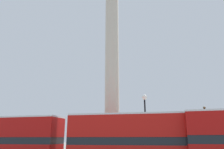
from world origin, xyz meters
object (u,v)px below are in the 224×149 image
Objects in this scene: equestrian_statue at (209,147)px; street_lamp at (146,123)px; bus_c at (140,141)px; monument_column at (112,97)px.

equestrian_statue is 8.82m from street_lamp.
equestrian_statue is at bearing 54.57° from bus_c.
monument_column is 8.04m from bus_c.
street_lamp is at bearing 86.08° from bus_c.
equestrian_statue is (9.65, 4.21, -5.13)m from monument_column.
monument_column is 2.24× the size of bus_c.
equestrian_statue reaches higher than bus_c.
bus_c is 3.95m from street_lamp.
equestrian_statue is at bearing 23.59° from monument_column.
monument_column is 5.09m from street_lamp.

